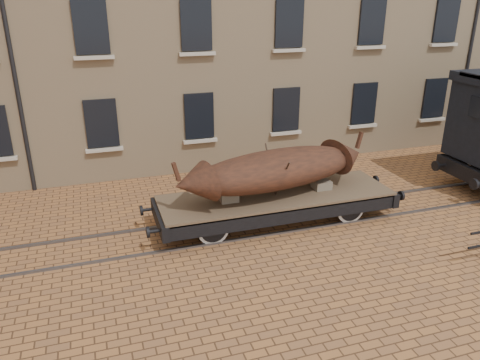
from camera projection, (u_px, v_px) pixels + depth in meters
name	position (u px, v px, depth m)	size (l,w,h in m)	color
ground	(317.00, 216.00, 14.49)	(90.00, 90.00, 0.00)	brown
rail_track	(317.00, 215.00, 14.48)	(30.00, 1.52, 0.06)	#59595E
flatcar_wagon	(276.00, 200.00, 13.82)	(7.80, 2.12, 1.18)	brown
iron_boat	(276.00, 169.00, 13.46)	(6.24, 2.60, 1.51)	#4E2617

